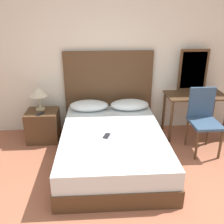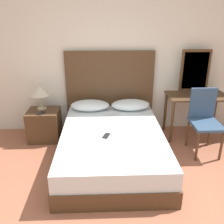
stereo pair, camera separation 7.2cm
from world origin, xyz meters
name	(u,v)px [view 1 (the left image)]	position (x,y,z in m)	size (l,w,h in m)	color
wall_back	(103,52)	(0.00, 2.41, 1.35)	(10.00, 0.06, 2.70)	silver
bed	(112,146)	(0.08, 1.32, 0.22)	(1.40, 1.99, 0.45)	#4C331E
headboard	(109,92)	(0.08, 2.34, 0.69)	(1.47, 0.05, 1.38)	#4C331E
pillow_left	(89,106)	(-0.26, 2.11, 0.54)	(0.63, 0.32, 0.18)	silver
pillow_right	(130,105)	(0.41, 2.11, 0.54)	(0.63, 0.32, 0.18)	silver
phone_on_bed	(107,136)	(-0.01, 1.20, 0.46)	(0.12, 0.16, 0.01)	#232328
nightstand	(43,126)	(-1.01, 2.01, 0.25)	(0.50, 0.44, 0.50)	#4C331E
table_lamp	(39,92)	(-1.04, 2.09, 0.79)	(0.30, 0.30, 0.37)	tan
phone_on_nightstand	(40,114)	(-1.01, 1.90, 0.50)	(0.12, 0.17, 0.01)	black
vanity_desk	(195,101)	(1.48, 2.03, 0.60)	(0.96, 0.53, 0.72)	#4C331E
vanity_mirror	(193,70)	(1.48, 2.26, 1.07)	(0.48, 0.03, 0.69)	#4C331E
chair	(203,117)	(1.44, 1.56, 0.54)	(0.40, 0.47, 0.95)	#334C6B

